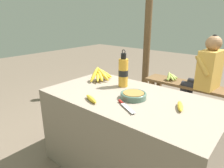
# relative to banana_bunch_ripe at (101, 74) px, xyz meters

# --- Properties ---
(ground_plane) EXTENTS (12.00, 12.00, 0.00)m
(ground_plane) POSITION_rel_banana_bunch_ripe_xyz_m (0.45, -0.15, -0.75)
(ground_plane) COLOR brown
(market_counter) EXTENTS (1.36, 0.75, 0.68)m
(market_counter) POSITION_rel_banana_bunch_ripe_xyz_m (0.45, -0.15, -0.41)
(market_counter) COLOR gray
(market_counter) RESTS_ON ground_plane
(banana_bunch_ripe) EXTENTS (0.17, 0.28, 0.14)m
(banana_bunch_ripe) POSITION_rel_banana_bunch_ripe_xyz_m (0.00, 0.00, 0.00)
(banana_bunch_ripe) COLOR #4C381E
(banana_bunch_ripe) RESTS_ON market_counter
(serving_bowl) EXTENTS (0.20, 0.20, 0.05)m
(serving_bowl) POSITION_rel_banana_bunch_ripe_xyz_m (0.49, -0.17, -0.04)
(serving_bowl) COLOR #4C6B5B
(serving_bowl) RESTS_ON market_counter
(water_bottle) EXTENTS (0.08, 0.08, 0.33)m
(water_bottle) POSITION_rel_banana_bunch_ripe_xyz_m (0.27, 0.00, 0.07)
(water_bottle) COLOR gold
(water_bottle) RESTS_ON market_counter
(loose_banana_front) EXTENTS (0.16, 0.09, 0.03)m
(loose_banana_front) POSITION_rel_banana_bunch_ripe_xyz_m (0.29, -0.41, -0.05)
(loose_banana_front) COLOR gold
(loose_banana_front) RESTS_ON market_counter
(loose_banana_side) EXTENTS (0.10, 0.16, 0.03)m
(loose_banana_side) POSITION_rel_banana_bunch_ripe_xyz_m (0.83, -0.11, -0.05)
(loose_banana_side) COLOR gold
(loose_banana_side) RESTS_ON market_counter
(knife) EXTENTS (0.21, 0.12, 0.02)m
(knife) POSITION_rel_banana_bunch_ripe_xyz_m (0.52, -0.32, -0.05)
(knife) COLOR #BCBCC1
(knife) RESTS_ON market_counter
(wooden_bench) EXTENTS (1.35, 0.32, 0.41)m
(wooden_bench) POSITION_rel_banana_bunch_ripe_xyz_m (0.50, 1.29, -0.41)
(wooden_bench) COLOR brown
(wooden_bench) RESTS_ON ground_plane
(seated_vendor) EXTENTS (0.43, 0.41, 1.07)m
(seated_vendor) POSITION_rel_banana_bunch_ripe_xyz_m (0.61, 1.26, -0.13)
(seated_vendor) COLOR #232328
(seated_vendor) RESTS_ON ground_plane
(banana_bunch_green) EXTENTS (0.16, 0.26, 0.12)m
(banana_bunch_green) POSITION_rel_banana_bunch_ripe_xyz_m (0.16, 1.29, -0.28)
(banana_bunch_green) COLOR #4C381E
(banana_bunch_green) RESTS_ON wooden_bench
(support_post_near) EXTENTS (0.12, 0.12, 2.58)m
(support_post_near) POSITION_rel_banana_bunch_ripe_xyz_m (-0.49, 1.69, 0.54)
(support_post_near) COLOR brown
(support_post_near) RESTS_ON ground_plane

